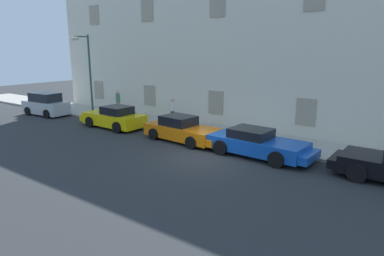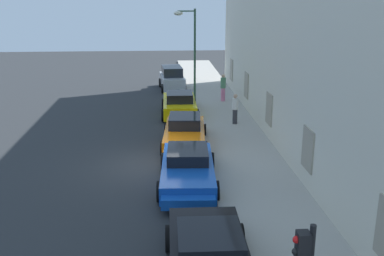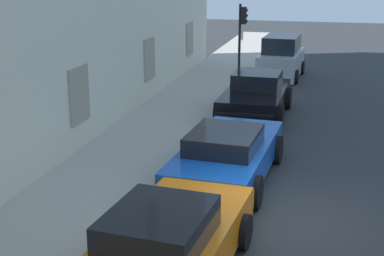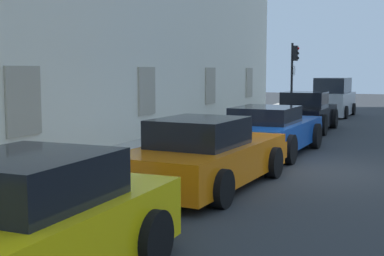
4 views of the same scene
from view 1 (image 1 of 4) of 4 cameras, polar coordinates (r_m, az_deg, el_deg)
ground_plane at (r=16.13m, az=2.21°, el=-4.73°), size 80.00×80.00×0.00m
sidewalk at (r=19.42m, az=8.72°, el=-1.55°), size 60.00×3.33×0.14m
building_facade at (r=21.96m, az=13.62°, el=17.13°), size 36.31×4.01×13.16m
sportscar_red_lead at (r=22.48m, az=-13.29°, el=1.71°), size 4.67×2.13×1.41m
sportscar_yellow_flank at (r=18.52m, az=-1.21°, el=-0.45°), size 4.96×2.32×1.36m
sportscar_white_middle at (r=16.17m, az=11.46°, el=-2.73°), size 5.13×2.31×1.29m
hatchback_parked at (r=28.22m, az=-23.52°, el=3.62°), size 3.91×1.99×1.72m
street_lamp at (r=25.29m, az=-17.75°, el=10.74°), size 0.44×1.42×5.82m
pedestrian_admiring at (r=22.60m, az=-3.33°, el=3.04°), size 0.43×0.43×1.63m
pedestrian_strolling at (r=26.35m, az=-12.40°, el=4.35°), size 0.35×0.35×1.76m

